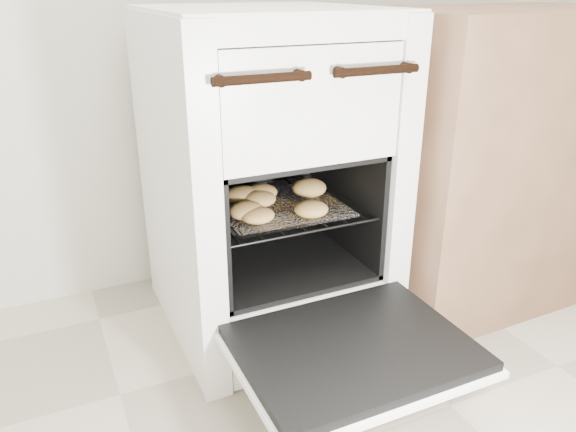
{
  "coord_description": "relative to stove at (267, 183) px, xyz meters",
  "views": [
    {
      "loc": [
        -0.42,
        -0.06,
        0.87
      ],
      "look_at": [
        0.11,
        1.07,
        0.36
      ],
      "focal_mm": 35.0,
      "sensor_mm": 36.0,
      "label": 1
    }
  ],
  "objects": [
    {
      "name": "stove",
      "position": [
        0.0,
        0.0,
        0.0
      ],
      "size": [
        0.53,
        0.59,
        0.82
      ],
      "color": "white",
      "rests_on": "ground"
    },
    {
      "name": "oven_door",
      "position": [
        -0.0,
        -0.45,
        -0.22
      ],
      "size": [
        0.48,
        0.37,
        0.03
      ],
      "color": "black",
      "rests_on": "stove"
    },
    {
      "name": "oven_rack",
      "position": [
        -0.0,
        -0.06,
        -0.04
      ],
      "size": [
        0.39,
        0.37,
        0.01
      ],
      "color": "black",
      "rests_on": "stove"
    },
    {
      "name": "foil_sheet",
      "position": [
        0.0,
        -0.08,
        -0.04
      ],
      "size": [
        0.3,
        0.27,
        0.01
      ],
      "primitive_type": "cube",
      "color": "white",
      "rests_on": "oven_rack"
    },
    {
      "name": "baked_rolls",
      "position": [
        -0.02,
        -0.08,
        -0.02
      ],
      "size": [
        0.32,
        0.26,
        0.04
      ],
      "color": "#E4A65B",
      "rests_on": "foil_sheet"
    },
    {
      "name": "counter",
      "position": [
        0.7,
        -0.06,
        0.01
      ],
      "size": [
        0.83,
        0.56,
        0.81
      ],
      "primitive_type": "cube",
      "rotation": [
        0.0,
        0.0,
        0.02
      ],
      "color": "brown",
      "rests_on": "ground"
    }
  ]
}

